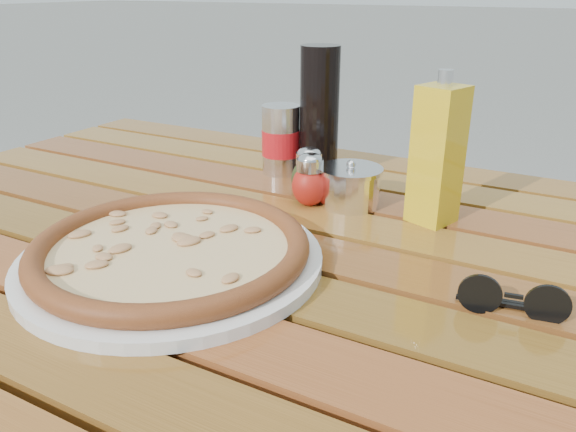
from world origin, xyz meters
The scene contains 10 objects.
table centered at (0.00, 0.00, 0.67)m, with size 1.40×0.90×0.75m.
plate centered at (-0.08, -0.12, 0.76)m, with size 0.36×0.36×0.01m, color silver.
pizza centered at (-0.08, -0.12, 0.77)m, with size 0.37×0.37×0.03m.
pepper_shaker centered at (-0.03, 0.14, 0.79)m, with size 0.06×0.06×0.08m.
oregano_shaker centered at (-0.04, 0.17, 0.79)m, with size 0.07×0.07×0.08m.
dark_bottle centered at (-0.08, 0.28, 0.86)m, with size 0.07×0.07×0.22m, color black.
soda_can centered at (-0.14, 0.26, 0.81)m, with size 0.09×0.09×0.12m.
olive_oil_cruet centered at (0.15, 0.17, 0.85)m, with size 0.07×0.07×0.21m.
parmesan_tin centered at (0.03, 0.17, 0.78)m, with size 0.12×0.12×0.07m.
sunglasses centered at (0.29, -0.04, 0.77)m, with size 0.11×0.04×0.04m.
Camera 1 is at (0.32, -0.58, 1.06)m, focal length 35.00 mm.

